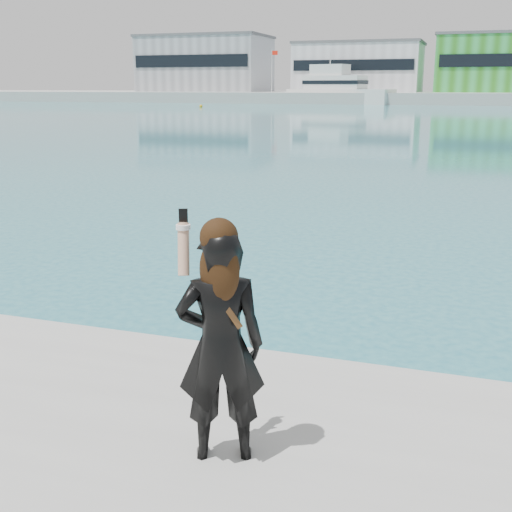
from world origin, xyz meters
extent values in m
plane|color=#1B6880|center=(0.00, 0.00, 0.00)|extent=(500.00, 500.00, 0.00)
cube|color=#9E9E99|center=(0.00, 130.00, 1.00)|extent=(320.00, 40.00, 2.00)
cube|color=gray|center=(-55.00, 128.00, 7.50)|extent=(26.00, 16.00, 11.00)
cube|color=black|center=(-55.00, 119.90, 8.05)|extent=(24.70, 0.20, 2.42)
cube|color=#59595B|center=(-55.00, 128.00, 13.25)|extent=(26.52, 16.32, 0.50)
cube|color=silver|center=(-22.00, 128.00, 6.50)|extent=(24.00, 15.00, 9.00)
cube|color=black|center=(-22.00, 120.40, 6.95)|extent=(22.80, 0.20, 1.98)
cube|color=#59595B|center=(-22.00, 128.00, 11.25)|extent=(24.48, 15.30, 0.50)
cylinder|color=silver|center=(-38.00, 121.00, 6.00)|extent=(0.16, 0.16, 8.00)
cube|color=red|center=(-37.40, 121.00, 9.40)|extent=(1.20, 0.04, 0.80)
cube|color=silver|center=(-22.89, 114.19, 1.30)|extent=(20.23, 10.31, 2.60)
cube|color=silver|center=(-23.93, 114.48, 3.79)|extent=(11.64, 7.22, 2.38)
cube|color=silver|center=(-24.98, 114.76, 5.96)|extent=(7.23, 5.25, 1.95)
cube|color=black|center=(-23.93, 114.48, 3.79)|extent=(11.88, 7.38, 0.65)
cylinder|color=silver|center=(-24.98, 114.76, 8.01)|extent=(0.17, 0.17, 2.17)
sphere|color=#E9A40C|center=(-39.23, 88.50, 0.00)|extent=(0.50, 0.50, 0.50)
imported|color=black|center=(-0.54, -0.75, 1.57)|extent=(0.66, 0.55, 1.53)
sphere|color=black|center=(-0.53, -0.77, 2.28)|extent=(0.23, 0.23, 0.23)
ellipsoid|color=black|center=(-0.51, -0.81, 2.09)|extent=(0.26, 0.13, 0.41)
cylinder|color=tan|center=(-0.78, -0.74, 2.18)|extent=(0.13, 0.19, 0.33)
cylinder|color=white|center=(-0.80, -0.70, 2.31)|extent=(0.09, 0.09, 0.03)
cube|color=black|center=(-0.81, -0.67, 2.36)|extent=(0.06, 0.03, 0.11)
cube|color=#4C2D14|center=(-0.48, -0.82, 1.87)|extent=(0.20, 0.09, 0.31)
camera|label=1|loc=(0.87, -4.24, 3.16)|focal=45.00mm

